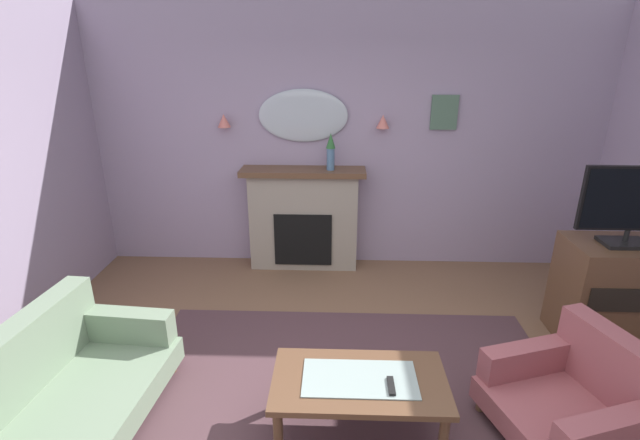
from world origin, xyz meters
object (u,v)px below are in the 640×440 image
object	(u,v)px
framed_picture	(444,112)
tv_flatscreen	(635,204)
fireplace	(304,220)
mantel_vase_left	(331,150)
tv_remote	(391,386)
wall_mirror	(303,116)
wall_sconce_right	(383,122)
coffee_table	(359,386)
tv_cabinet	(610,293)
wall_sconce_left	(224,121)
armchair_in_corner	(576,397)
floral_couch	(44,406)

from	to	relation	value
framed_picture	tv_flatscreen	bearing A→B (deg)	-51.82
fireplace	mantel_vase_left	world-z (taller)	mantel_vase_left
fireplace	tv_remote	size ratio (longest dim) A/B	8.50
wall_mirror	tv_remote	bearing A→B (deg)	-75.24
wall_sconce_right	fireplace	bearing A→B (deg)	-173.84
mantel_vase_left	tv_remote	distance (m)	2.73
coffee_table	tv_cabinet	distance (m)	2.45
wall_sconce_left	tv_cabinet	world-z (taller)	wall_sconce_left
armchair_in_corner	floral_couch	bearing A→B (deg)	-176.25
mantel_vase_left	floral_couch	xyz separation A→B (m)	(-1.72, -2.64, -1.05)
wall_mirror	tv_flatscreen	xyz separation A→B (m)	(2.69, -1.51, -0.46)
coffee_table	tv_remote	xyz separation A→B (m)	(0.19, -0.07, 0.07)
wall_mirror	floral_couch	distance (m)	3.44
fireplace	tv_flatscreen	size ratio (longest dim) A/B	1.62
floral_couch	tv_cabinet	bearing A→B (deg)	17.84
armchair_in_corner	tv_flatscreen	bearing A→B (deg)	54.12
mantel_vase_left	tv_flatscreen	size ratio (longest dim) A/B	0.47
wall_sconce_right	tv_cabinet	distance (m)	2.63
fireplace	wall_sconce_right	bearing A→B (deg)	6.16
wall_mirror	framed_picture	size ratio (longest dim) A/B	2.67
mantel_vase_left	framed_picture	xyz separation A→B (m)	(1.20, 0.18, 0.38)
mantel_vase_left	wall_sconce_left	world-z (taller)	wall_sconce_left
mantel_vase_left	wall_sconce_right	xyz separation A→B (m)	(0.55, 0.12, 0.29)
mantel_vase_left	floral_couch	world-z (taller)	mantel_vase_left
wall_mirror	tv_cabinet	distance (m)	3.32
wall_sconce_left	coffee_table	world-z (taller)	wall_sconce_left
fireplace	wall_mirror	distance (m)	1.15
tv_cabinet	tv_flatscreen	world-z (taller)	tv_flatscreen
framed_picture	wall_sconce_right	bearing A→B (deg)	-174.73
framed_picture	coffee_table	xyz separation A→B (m)	(-0.97, -2.65, -1.37)
mantel_vase_left	armchair_in_corner	size ratio (longest dim) A/B	0.39
floral_couch	tv_flatscreen	bearing A→B (deg)	17.58
tv_cabinet	tv_flatscreen	size ratio (longest dim) A/B	1.07
tv_cabinet	tv_flatscreen	xyz separation A→B (m)	(0.00, -0.02, 0.80)
mantel_vase_left	tv_cabinet	world-z (taller)	mantel_vase_left
fireplace	framed_picture	distance (m)	1.91
fireplace	tv_cabinet	distance (m)	3.01
mantel_vase_left	armchair_in_corner	distance (m)	3.10
wall_sconce_left	armchair_in_corner	distance (m)	3.99
armchair_in_corner	wall_sconce_left	bearing A→B (deg)	137.35
armchair_in_corner	tv_flatscreen	xyz separation A→B (m)	(0.78, 1.08, 0.94)
tv_remote	wall_sconce_left	bearing A→B (deg)	120.45
wall_mirror	wall_sconce_right	distance (m)	0.85
tv_remote	floral_couch	world-z (taller)	floral_couch
floral_couch	tv_flatscreen	world-z (taller)	tv_flatscreen
wall_sconce_left	coffee_table	size ratio (longest dim) A/B	0.13
floral_couch	armchair_in_corner	xyz separation A→B (m)	(3.33, 0.22, -0.01)
fireplace	coffee_table	size ratio (longest dim) A/B	1.24
wall_sconce_left	wall_sconce_right	xyz separation A→B (m)	(1.70, 0.00, 0.00)
wall_sconce_right	tv_remote	bearing A→B (deg)	-92.93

